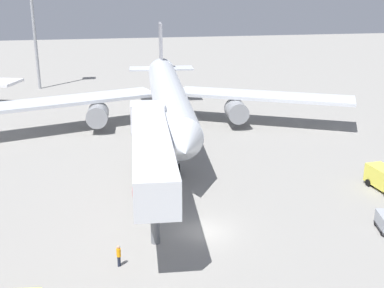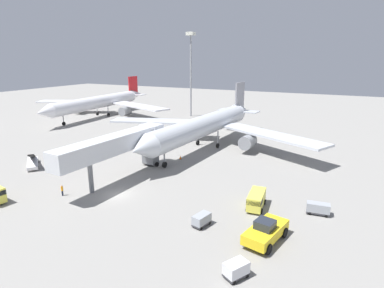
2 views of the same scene
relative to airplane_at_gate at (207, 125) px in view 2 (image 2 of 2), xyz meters
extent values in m
plane|color=gray|center=(-1.29, -28.57, -4.88)|extent=(300.00, 300.00, 0.00)
cylinder|color=silver|center=(-0.14, -1.69, 0.16)|extent=(7.31, 36.38, 4.36)
cone|color=silver|center=(-1.80, -21.84, 0.16)|extent=(4.61, 4.62, 4.27)
cone|color=silver|center=(1.62, 19.64, 0.49)|extent=(4.67, 6.98, 4.14)
cube|color=gray|center=(1.48, 17.98, 4.52)|extent=(0.79, 5.24, 6.97)
cube|color=silver|center=(4.05, 17.29, 0.71)|extent=(5.53, 4.22, 0.24)
cube|color=silver|center=(-1.17, 17.72, 0.71)|extent=(5.53, 4.22, 0.24)
cube|color=silver|center=(13.60, 0.80, -0.82)|extent=(24.12, 15.62, 0.44)
cube|color=silver|center=(-13.29, 3.01, -0.82)|extent=(24.82, 12.24, 0.44)
cylinder|color=gray|center=(9.34, -0.44, -2.52)|extent=(3.10, 3.87, 2.81)
cylinder|color=gray|center=(-9.29, 1.09, -2.52)|extent=(3.10, 3.87, 2.81)
cylinder|color=gray|center=(-1.30, -15.74, -2.74)|extent=(0.28, 0.28, 3.18)
cylinder|color=black|center=(-1.30, -15.74, -4.33)|extent=(0.44, 1.13, 1.10)
cylinder|color=gray|center=(2.54, 0.26, -2.74)|extent=(0.28, 0.28, 3.18)
cylinder|color=black|center=(2.54, 0.26, -4.33)|extent=(0.44, 1.13, 1.10)
cylinder|color=gray|center=(-2.46, 0.67, -2.74)|extent=(0.28, 0.28, 3.18)
cylinder|color=black|center=(-2.46, 0.67, -4.33)|extent=(0.44, 1.13, 1.10)
cube|color=silver|center=(-5.03, -25.62, 1.21)|extent=(4.50, 20.14, 2.70)
cube|color=red|center=(-6.55, -25.51, 1.21)|extent=(1.31, 16.73, 0.44)
cube|color=silver|center=(-4.23, -15.07, 1.21)|extent=(3.65, 3.05, 2.84)
cube|color=#232833|center=(-4.14, -13.77, 1.46)|extent=(3.31, 0.49, 0.90)
cube|color=slate|center=(-4.28, -15.67, -2.31)|extent=(2.68, 1.99, 4.34)
cylinder|color=black|center=(-5.70, -15.56, -4.48)|extent=(0.36, 0.82, 0.80)
cylinder|color=black|center=(-2.86, -15.78, -4.48)|extent=(0.36, 0.82, 0.80)
cylinder|color=slate|center=(-5.33, -29.61, -2.51)|extent=(0.70, 0.70, 4.74)
cube|color=yellow|center=(20.47, -31.13, -3.78)|extent=(3.94, 6.57, 1.10)
cube|color=#232833|center=(20.41, -31.43, -2.78)|extent=(2.21, 2.16, 0.90)
cylinder|color=black|center=(21.28, -33.35, -4.33)|extent=(0.63, 1.16, 1.10)
cylinder|color=black|center=(18.80, -32.80, -4.33)|extent=(0.63, 1.16, 1.10)
cylinder|color=black|center=(22.14, -29.46, -4.33)|extent=(0.63, 1.16, 1.10)
cylinder|color=black|center=(19.67, -28.91, -4.33)|extent=(0.63, 1.16, 1.10)
cube|color=white|center=(-23.07, -25.62, -4.30)|extent=(6.27, 5.49, 0.55)
cube|color=black|center=(-23.07, -25.62, -2.86)|extent=(5.81, 4.90, 2.30)
cylinder|color=black|center=(-20.99, -26.20, -4.58)|extent=(0.61, 0.55, 0.60)
cylinder|color=black|center=(-22.03, -27.51, -4.58)|extent=(0.61, 0.55, 0.60)
cylinder|color=black|center=(-24.10, -23.73, -4.58)|extent=(0.61, 0.55, 0.60)
cylinder|color=black|center=(-25.14, -25.04, -4.58)|extent=(0.61, 0.55, 0.60)
cube|color=#E5DB4C|center=(17.51, -23.90, -3.68)|extent=(2.23, 4.73, 1.82)
cube|color=#1E232D|center=(17.66, -25.45, -3.28)|extent=(1.97, 1.63, 0.58)
cylinder|color=black|center=(18.51, -25.23, -4.54)|extent=(0.39, 0.71, 0.68)
cylinder|color=black|center=(16.78, -25.40, -4.54)|extent=(0.39, 0.71, 0.68)
cylinder|color=black|center=(18.25, -22.40, -4.54)|extent=(0.39, 0.71, 0.68)
cylinder|color=black|center=(16.51, -22.57, -4.54)|extent=(0.39, 0.71, 0.68)
cylinder|color=black|center=(-13.80, -37.39, -4.54)|extent=(0.72, 0.43, 0.68)
cube|color=#38383D|center=(19.51, -38.10, -4.59)|extent=(2.25, 2.54, 0.22)
cube|color=silver|center=(19.51, -38.10, -3.93)|extent=(2.25, 2.54, 1.10)
cylinder|color=black|center=(19.69, -39.06, -4.70)|extent=(0.28, 0.37, 0.36)
cylinder|color=black|center=(18.59, -38.44, -4.70)|extent=(0.28, 0.37, 0.36)
cylinder|color=black|center=(20.43, -37.75, -4.70)|extent=(0.28, 0.37, 0.36)
cylinder|color=black|center=(19.33, -37.13, -4.70)|extent=(0.28, 0.37, 0.36)
cube|color=#38383D|center=(24.96, -22.27, -4.59)|extent=(2.86, 1.52, 0.22)
cube|color=#999EA5|center=(24.96, -22.27, -3.93)|extent=(2.86, 1.52, 1.09)
cylinder|color=black|center=(25.85, -21.60, -4.70)|extent=(0.37, 0.16, 0.36)
cylinder|color=black|center=(25.97, -22.74, -4.70)|extent=(0.37, 0.16, 0.36)
cylinder|color=black|center=(23.94, -21.80, -4.70)|extent=(0.37, 0.16, 0.36)
cylinder|color=black|center=(24.06, -22.94, -4.70)|extent=(0.37, 0.16, 0.36)
cube|color=#38383D|center=(13.02, -31.24, -4.59)|extent=(1.73, 2.53, 0.22)
cube|color=#999EA5|center=(13.02, -31.24, -3.97)|extent=(1.73, 2.53, 1.03)
cylinder|color=black|center=(12.66, -30.33, -4.70)|extent=(0.20, 0.38, 0.36)
cylinder|color=black|center=(13.75, -30.59, -4.70)|extent=(0.20, 0.38, 0.36)
cylinder|color=black|center=(12.28, -31.90, -4.70)|extent=(0.20, 0.38, 0.36)
cylinder|color=black|center=(13.38, -32.16, -4.70)|extent=(0.20, 0.38, 0.36)
cylinder|color=#1E2333|center=(-8.23, -32.37, -4.49)|extent=(0.32, 0.32, 0.77)
cylinder|color=orange|center=(-8.23, -32.37, -3.80)|extent=(0.43, 0.43, 0.61)
sphere|color=tan|center=(-8.23, -32.37, -3.37)|extent=(0.21, 0.21, 0.21)
cube|color=black|center=(-20.05, -14.80, -4.87)|extent=(0.50, 0.50, 0.03)
cone|color=orange|center=(-20.05, -14.80, -4.48)|extent=(0.43, 0.43, 0.74)
cube|color=black|center=(-1.11, -10.08, -4.87)|extent=(0.49, 0.49, 0.03)
cone|color=orange|center=(-1.11, -10.08, -4.49)|extent=(0.42, 0.42, 0.72)
cylinder|color=silver|center=(-46.82, 17.71, -0.01)|extent=(5.72, 38.79, 4.01)
cone|color=silver|center=(-45.86, -3.88, -0.01)|extent=(4.13, 4.75, 3.93)
cone|color=silver|center=(-47.83, 40.57, 0.29)|extent=(4.12, 7.28, 3.81)
cube|color=red|center=(-47.75, 38.80, 4.00)|extent=(0.61, 5.60, 6.42)
cube|color=silver|center=(-45.32, 38.39, 0.49)|extent=(4.99, 4.28, 0.24)
cube|color=silver|center=(-50.13, 38.18, 0.49)|extent=(4.99, 4.28, 0.24)
cube|color=silver|center=(-33.44, 21.91, -0.91)|extent=(25.13, 13.50, 0.44)
cube|color=silver|center=(-60.51, 20.72, -0.91)|extent=(24.78, 15.34, 0.44)
cylinder|color=gray|center=(-37.56, 20.05, -2.62)|extent=(2.98, 3.79, 2.82)
cylinder|color=gray|center=(-56.24, 19.22, -2.62)|extent=(2.98, 3.79, 2.82)
cylinder|color=gray|center=(-46.15, 2.65, -2.77)|extent=(0.28, 0.28, 3.11)
cylinder|color=black|center=(-46.15, 2.65, -4.33)|extent=(0.40, 1.11, 1.10)
cylinder|color=gray|center=(-44.61, 20.13, -2.77)|extent=(0.28, 0.28, 3.11)
cylinder|color=black|center=(-44.61, 20.13, -4.33)|extent=(0.40, 1.11, 1.10)
cylinder|color=gray|center=(-49.22, 19.93, -2.77)|extent=(0.28, 0.28, 3.11)
cylinder|color=black|center=(-49.22, 19.93, -4.33)|extent=(0.40, 1.11, 1.10)
cylinder|color=#93969B|center=(-19.93, 32.52, 8.00)|extent=(0.56, 0.56, 25.75)
cube|color=silver|center=(-19.93, 32.52, 21.37)|extent=(2.40, 2.40, 1.00)
camera|label=1|loc=(-8.89, -62.64, 13.92)|focal=45.62mm
camera|label=2|loc=(26.64, -61.57, 14.15)|focal=29.62mm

